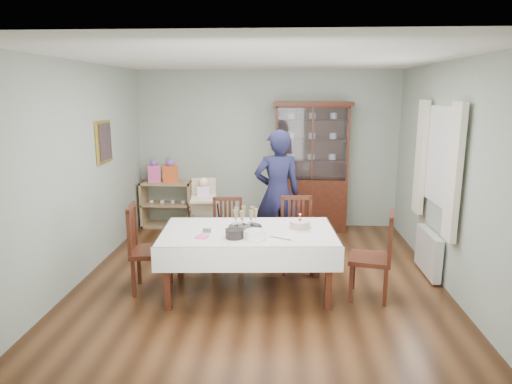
# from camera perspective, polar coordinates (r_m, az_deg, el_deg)

# --- Properties ---
(floor) EXTENTS (5.00, 5.00, 0.00)m
(floor) POSITION_cam_1_polar(r_m,az_deg,el_deg) (5.88, 0.54, -10.89)
(floor) COLOR #593319
(floor) RESTS_ON ground
(room_shell) EXTENTS (5.00, 5.00, 5.00)m
(room_shell) POSITION_cam_1_polar(r_m,az_deg,el_deg) (5.97, 0.82, 6.41)
(room_shell) COLOR #9EAA99
(room_shell) RESTS_ON floor
(dining_table) EXTENTS (2.07, 1.28, 0.76)m
(dining_table) POSITION_cam_1_polar(r_m,az_deg,el_deg) (5.40, -0.96, -8.65)
(dining_table) COLOR #4D2113
(dining_table) RESTS_ON floor
(china_cabinet) EXTENTS (1.30, 0.48, 2.18)m
(china_cabinet) POSITION_cam_1_polar(r_m,az_deg,el_deg) (7.77, 6.90, 3.37)
(china_cabinet) COLOR #4D2113
(china_cabinet) RESTS_ON floor
(sideboard) EXTENTS (0.90, 0.38, 0.80)m
(sideboard) POSITION_cam_1_polar(r_m,az_deg,el_deg) (8.17, -11.04, -1.50)
(sideboard) COLOR tan
(sideboard) RESTS_ON floor
(picture_frame) EXTENTS (0.04, 0.48, 0.58)m
(picture_frame) POSITION_cam_1_polar(r_m,az_deg,el_deg) (6.71, -18.49, 5.97)
(picture_frame) COLOR gold
(picture_frame) RESTS_ON room_shell
(window) EXTENTS (0.04, 1.02, 1.22)m
(window) POSITION_cam_1_polar(r_m,az_deg,el_deg) (6.08, 22.16, 4.15)
(window) COLOR white
(window) RESTS_ON room_shell
(curtain_left) EXTENTS (0.07, 0.30, 1.55)m
(curtain_left) POSITION_cam_1_polar(r_m,az_deg,el_deg) (5.50, 23.53, 2.20)
(curtain_left) COLOR silver
(curtain_left) RESTS_ON room_shell
(curtain_right) EXTENTS (0.07, 0.30, 1.55)m
(curtain_right) POSITION_cam_1_polar(r_m,az_deg,el_deg) (6.66, 19.92, 4.09)
(curtain_right) COLOR silver
(curtain_right) RESTS_ON room_shell
(radiator) EXTENTS (0.10, 0.80, 0.55)m
(radiator) POSITION_cam_1_polar(r_m,az_deg,el_deg) (6.34, 20.73, -7.07)
(radiator) COLOR white
(radiator) RESTS_ON floor
(chair_far_left) EXTENTS (0.44, 0.44, 0.93)m
(chair_far_left) POSITION_cam_1_polar(r_m,az_deg,el_deg) (6.22, -3.60, -6.89)
(chair_far_left) COLOR #4D2113
(chair_far_left) RESTS_ON floor
(chair_far_right) EXTENTS (0.46, 0.46, 0.97)m
(chair_far_right) POSITION_cam_1_polar(r_m,az_deg,el_deg) (6.11, 5.11, -7.14)
(chair_far_right) COLOR #4D2113
(chair_far_right) RESTS_ON floor
(chair_end_left) EXTENTS (0.53, 0.53, 1.04)m
(chair_end_left) POSITION_cam_1_polar(r_m,az_deg,el_deg) (5.63, -13.03, -8.89)
(chair_end_left) COLOR #4D2113
(chair_end_left) RESTS_ON floor
(chair_end_right) EXTENTS (0.55, 0.55, 1.02)m
(chair_end_right) POSITION_cam_1_polar(r_m,az_deg,el_deg) (5.46, 14.17, -9.73)
(chair_end_right) COLOR #4D2113
(chair_end_right) RESTS_ON floor
(woman) EXTENTS (0.73, 0.55, 1.82)m
(woman) POSITION_cam_1_polar(r_m,az_deg,el_deg) (6.51, 2.68, -0.19)
(woman) COLOR #161631
(woman) RESTS_ON floor
(high_chair) EXTENTS (0.54, 0.54, 1.09)m
(high_chair) POSITION_cam_1_polar(r_m,az_deg,el_deg) (6.93, -6.47, -3.61)
(high_chair) COLOR black
(high_chair) RESTS_ON floor
(champagne_tray) EXTENTS (0.40, 0.40, 0.24)m
(champagne_tray) POSITION_cam_1_polar(r_m,az_deg,el_deg) (5.36, -1.36, -3.79)
(champagne_tray) COLOR silver
(champagne_tray) RESTS_ON dining_table
(birthday_cake) EXTENTS (0.28, 0.28, 0.19)m
(birthday_cake) POSITION_cam_1_polar(r_m,az_deg,el_deg) (5.34, 5.50, -4.14)
(birthday_cake) COLOR white
(birthday_cake) RESTS_ON dining_table
(plate_stack_dark) EXTENTS (0.27, 0.27, 0.10)m
(plate_stack_dark) POSITION_cam_1_polar(r_m,az_deg,el_deg) (5.01, -2.69, -5.21)
(plate_stack_dark) COLOR black
(plate_stack_dark) RESTS_ON dining_table
(plate_stack_white) EXTENTS (0.25, 0.25, 0.10)m
(plate_stack_white) POSITION_cam_1_polar(r_m,az_deg,el_deg) (4.97, -0.05, -5.35)
(plate_stack_white) COLOR white
(plate_stack_white) RESTS_ON dining_table
(napkin_stack) EXTENTS (0.15, 0.15, 0.02)m
(napkin_stack) POSITION_cam_1_polar(r_m,az_deg,el_deg) (5.07, -6.74, -5.56)
(napkin_stack) COLOR #F65A9E
(napkin_stack) RESTS_ON dining_table
(cutlery) EXTENTS (0.15, 0.19, 0.01)m
(cutlery) POSITION_cam_1_polar(r_m,az_deg,el_deg) (5.29, -6.58, -4.82)
(cutlery) COLOR silver
(cutlery) RESTS_ON dining_table
(cake_knife) EXTENTS (0.24, 0.14, 0.01)m
(cake_knife) POSITION_cam_1_polar(r_m,az_deg,el_deg) (4.99, 3.09, -5.81)
(cake_knife) COLOR silver
(cake_knife) RESTS_ON dining_table
(gift_bag_pink) EXTENTS (0.24, 0.19, 0.40)m
(gift_bag_pink) POSITION_cam_1_polar(r_m,az_deg,el_deg) (8.08, -12.62, 2.46)
(gift_bag_pink) COLOR #F65A9E
(gift_bag_pink) RESTS_ON sideboard
(gift_bag_orange) EXTENTS (0.24, 0.18, 0.41)m
(gift_bag_orange) POSITION_cam_1_polar(r_m,az_deg,el_deg) (8.01, -10.67, 2.51)
(gift_bag_orange) COLOR #FF6228
(gift_bag_orange) RESTS_ON sideboard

